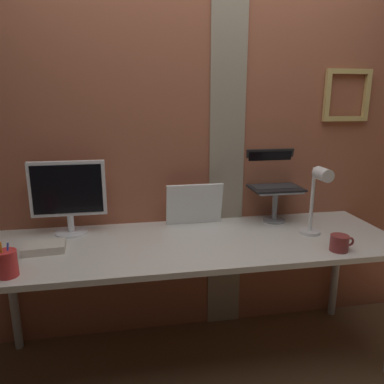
{
  "coord_description": "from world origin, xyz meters",
  "views": [
    {
      "loc": [
        -0.44,
        -1.91,
        1.51
      ],
      "look_at": [
        -0.09,
        0.03,
        1.0
      ],
      "focal_mm": 34.37,
      "sensor_mm": 36.0,
      "label": 1
    }
  ],
  "objects_px": {
    "pen_cup": "(7,264)",
    "desk_lamp": "(318,194)",
    "monitor": "(68,193)",
    "coffee_mug": "(340,243)",
    "whiteboard_panel": "(194,204)",
    "laptop": "(272,177)"
  },
  "relations": [
    {
      "from": "pen_cup",
      "to": "desk_lamp",
      "type": "bearing_deg",
      "value": 7.6
    },
    {
      "from": "monitor",
      "to": "coffee_mug",
      "type": "height_order",
      "value": "monitor"
    },
    {
      "from": "pen_cup",
      "to": "coffee_mug",
      "type": "height_order",
      "value": "pen_cup"
    },
    {
      "from": "whiteboard_panel",
      "to": "coffee_mug",
      "type": "height_order",
      "value": "whiteboard_panel"
    },
    {
      "from": "laptop",
      "to": "coffee_mug",
      "type": "height_order",
      "value": "laptop"
    },
    {
      "from": "laptop",
      "to": "pen_cup",
      "type": "relative_size",
      "value": 1.9
    },
    {
      "from": "whiteboard_panel",
      "to": "desk_lamp",
      "type": "bearing_deg",
      "value": -27.15
    },
    {
      "from": "whiteboard_panel",
      "to": "pen_cup",
      "type": "distance_m",
      "value": 1.07
    },
    {
      "from": "laptop",
      "to": "whiteboard_panel",
      "type": "relative_size",
      "value": 0.92
    },
    {
      "from": "laptop",
      "to": "desk_lamp",
      "type": "relative_size",
      "value": 0.79
    },
    {
      "from": "desk_lamp",
      "to": "coffee_mug",
      "type": "xyz_separation_m",
      "value": [
        0.03,
        -0.21,
        -0.21
      ]
    },
    {
      "from": "pen_cup",
      "to": "monitor",
      "type": "bearing_deg",
      "value": 68.05
    },
    {
      "from": "laptop",
      "to": "coffee_mug",
      "type": "xyz_separation_m",
      "value": [
        0.15,
        -0.57,
        -0.23
      ]
    },
    {
      "from": "desk_lamp",
      "to": "monitor",
      "type": "bearing_deg",
      "value": 167.84
    },
    {
      "from": "desk_lamp",
      "to": "pen_cup",
      "type": "relative_size",
      "value": 2.4
    },
    {
      "from": "pen_cup",
      "to": "coffee_mug",
      "type": "xyz_separation_m",
      "value": [
        1.58,
        0.0,
        -0.02
      ]
    },
    {
      "from": "monitor",
      "to": "laptop",
      "type": "distance_m",
      "value": 1.24
    },
    {
      "from": "whiteboard_panel",
      "to": "coffee_mug",
      "type": "relative_size",
      "value": 2.67
    },
    {
      "from": "desk_lamp",
      "to": "pen_cup",
      "type": "height_order",
      "value": "desk_lamp"
    },
    {
      "from": "laptop",
      "to": "coffee_mug",
      "type": "relative_size",
      "value": 2.45
    },
    {
      "from": "whiteboard_panel",
      "to": "coffee_mug",
      "type": "distance_m",
      "value": 0.84
    },
    {
      "from": "monitor",
      "to": "whiteboard_panel",
      "type": "height_order",
      "value": "monitor"
    }
  ]
}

